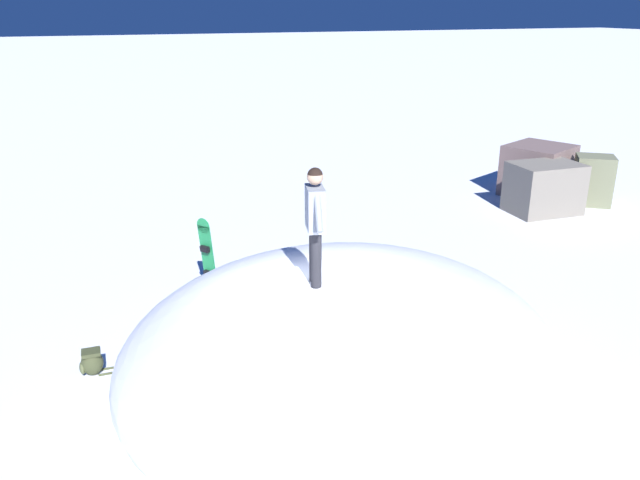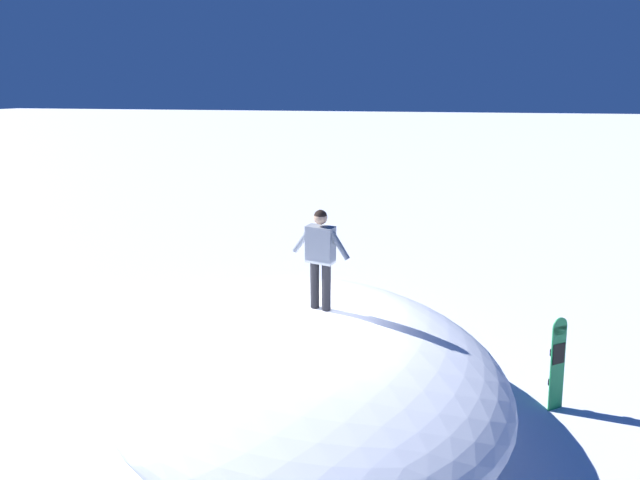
% 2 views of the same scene
% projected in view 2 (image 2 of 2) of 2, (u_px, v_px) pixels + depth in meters
% --- Properties ---
extents(ground, '(240.00, 240.00, 0.00)m').
position_uv_depth(ground, '(306.00, 402.00, 8.20)').
color(ground, white).
extents(snow_mound, '(8.62, 8.78, 1.70)m').
position_uv_depth(snow_mound, '(300.00, 363.00, 7.77)').
color(snow_mound, white).
rests_on(snow_mound, ground).
extents(snowboarder_standing, '(0.31, 0.96, 1.58)m').
position_uv_depth(snowboarder_standing, '(320.00, 252.00, 7.45)').
color(snowboarder_standing, black).
rests_on(snowboarder_standing, snow_mound).
extents(snowboard_primary_upright, '(0.31, 0.34, 1.57)m').
position_uv_depth(snowboard_primary_upright, '(557.00, 362.00, 7.85)').
color(snowboard_primary_upright, '#1E8C47').
rests_on(snowboard_primary_upright, ground).
extents(backpack_near, '(0.48, 0.28, 0.41)m').
position_uv_depth(backpack_near, '(426.00, 322.00, 10.54)').
color(backpack_near, '#383D23').
rests_on(backpack_near, ground).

